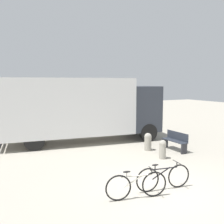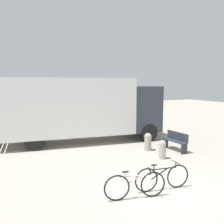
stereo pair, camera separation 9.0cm
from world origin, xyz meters
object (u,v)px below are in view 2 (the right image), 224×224
object	(u,v)px
bicycle_middle	(162,177)
bollard_far_bench	(148,141)
park_bench	(175,141)
bollard_near_bench	(162,149)
delivery_truck	(82,107)
bicycle_near	(135,185)

from	to	relation	value
bicycle_middle	bollard_far_bench	distance (m)	4.44
park_bench	bollard_near_bench	xyz separation A→B (m)	(-1.39, -0.78, -0.04)
delivery_truck	park_bench	world-z (taller)	delivery_truck
bicycle_middle	delivery_truck	bearing A→B (deg)	99.51
bicycle_near	bollard_far_bench	xyz separation A→B (m)	(3.21, 4.00, 0.06)
bicycle_near	bollard_near_bench	xyz separation A→B (m)	(3.00, 2.63, 0.05)
delivery_truck	park_bench	distance (m)	5.17
bicycle_near	bollard_near_bench	distance (m)	3.99
delivery_truck	bicycle_middle	distance (m)	7.10
delivery_truck	bicycle_middle	bearing A→B (deg)	-81.39
bicycle_middle	bollard_far_bench	size ratio (longest dim) A/B	2.12
bollard_far_bench	bicycle_near	bearing A→B (deg)	-128.68
delivery_truck	bollard_near_bench	size ratio (longest dim) A/B	10.73
bicycle_middle	bollard_near_bench	bearing A→B (deg)	61.27
park_bench	bollard_far_bench	world-z (taller)	park_bench
delivery_truck	bicycle_near	distance (m)	7.30
delivery_truck	bollard_far_bench	distance (m)	4.04
bollard_near_bench	bollard_far_bench	xyz separation A→B (m)	(0.21, 1.37, 0.01)
bicycle_middle	bollard_near_bench	size ratio (longest dim) A/B	2.20
bicycle_middle	bicycle_near	bearing A→B (deg)	-163.77
delivery_truck	bollard_near_bench	xyz separation A→B (m)	(1.99, -4.43, -1.48)
bicycle_middle	bollard_near_bench	xyz separation A→B (m)	(1.95, 2.50, 0.05)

